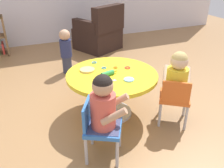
# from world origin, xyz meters

# --- Properties ---
(ground_plane) EXTENTS (10.00, 10.00, 0.00)m
(ground_plane) POSITION_xyz_m (0.00, 0.00, 0.00)
(ground_plane) COLOR #9E7247
(craft_table) EXTENTS (0.96, 0.96, 0.50)m
(craft_table) POSITION_xyz_m (0.00, 0.00, 0.39)
(craft_table) COLOR silver
(craft_table) RESTS_ON ground
(child_chair_left) EXTENTS (0.41, 0.41, 0.54)m
(child_chair_left) POSITION_xyz_m (-0.35, -0.56, 0.31)
(child_chair_left) COLOR #B7B7BC
(child_chair_left) RESTS_ON ground
(seated_child_left) EXTENTS (0.43, 0.40, 0.51)m
(seated_child_left) POSITION_xyz_m (-0.32, -0.58, 0.53)
(seated_child_left) COLOR #3F4772
(seated_child_left) RESTS_ON ground
(child_chair_right) EXTENTS (0.42, 0.42, 0.54)m
(child_chair_right) POSITION_xyz_m (0.52, -0.41, 0.31)
(child_chair_right) COLOR #B7B7BC
(child_chair_right) RESTS_ON ground
(seated_child_right) EXTENTS (0.42, 0.44, 0.51)m
(seated_child_right) POSITION_xyz_m (0.54, -0.38, 0.53)
(seated_child_right) COLOR #3F4772
(seated_child_right) RESTS_ON ground
(armchair_dark) EXTENTS (0.95, 0.95, 0.85)m
(armchair_dark) POSITION_xyz_m (0.64, 2.15, 0.31)
(armchair_dark) COLOR black
(armchair_dark) RESTS_ON ground
(toddler_standing) EXTENTS (0.17, 0.17, 0.67)m
(toddler_standing) POSITION_xyz_m (-0.20, 1.31, 0.36)
(toddler_standing) COLOR #33384C
(toddler_standing) RESTS_ON ground
(rolling_pin) EXTENTS (0.23, 0.08, 0.05)m
(rolling_pin) POSITION_xyz_m (-0.06, -0.03, 0.52)
(rolling_pin) COLOR green
(rolling_pin) RESTS_ON craft_table
(craft_scissors) EXTENTS (0.14, 0.08, 0.01)m
(craft_scissors) POSITION_xyz_m (-0.11, -0.18, 0.50)
(craft_scissors) COLOR silver
(craft_scissors) RESTS_ON craft_table
(playdough_blob_0) EXTENTS (0.16, 0.16, 0.02)m
(playdough_blob_0) POSITION_xyz_m (-0.22, 0.17, 0.51)
(playdough_blob_0) COLOR #F2CC72
(playdough_blob_0) RESTS_ON craft_table
(playdough_blob_1) EXTENTS (0.10, 0.10, 0.01)m
(playdough_blob_1) POSITION_xyz_m (0.09, -0.21, 0.51)
(playdough_blob_1) COLOR #8CCCF2
(playdough_blob_1) RESTS_ON craft_table
(cookie_cutter_0) EXTENTS (0.06, 0.06, 0.01)m
(cookie_cutter_0) POSITION_xyz_m (-0.08, 0.35, 0.50)
(cookie_cutter_0) COLOR #3F99D8
(cookie_cutter_0) RESTS_ON craft_table
(cookie_cutter_1) EXTENTS (0.05, 0.05, 0.01)m
(cookie_cutter_1) POSITION_xyz_m (0.09, 0.12, 0.50)
(cookie_cutter_1) COLOR orange
(cookie_cutter_1) RESTS_ON craft_table
(cookie_cutter_2) EXTENTS (0.05, 0.05, 0.01)m
(cookie_cutter_2) POSITION_xyz_m (-0.03, 0.16, 0.50)
(cookie_cutter_2) COLOR #3F99D8
(cookie_cutter_2) RESTS_ON craft_table
(cookie_cutter_3) EXTENTS (0.06, 0.06, 0.01)m
(cookie_cutter_3) POSITION_xyz_m (0.21, 0.06, 0.50)
(cookie_cutter_3) COLOR red
(cookie_cutter_3) RESTS_ON craft_table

